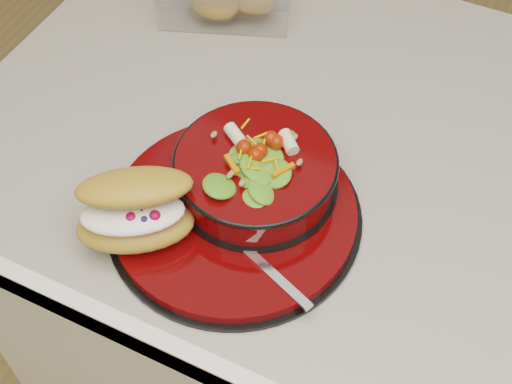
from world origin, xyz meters
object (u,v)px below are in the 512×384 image
at_px(island_counter, 372,326).
at_px(fork, 260,262).
at_px(salad_bowl, 256,168).
at_px(croissant, 136,211).
at_px(dinner_plate, 235,213).

distance_m(island_counter, fork, 0.53).
height_order(salad_bowl, croissant, salad_bowl).
height_order(island_counter, croissant, croissant).
bearing_deg(salad_bowl, island_counter, 37.97).
xyz_separation_m(dinner_plate, salad_bowl, (0.01, 0.04, 0.04)).
bearing_deg(salad_bowl, dinner_plate, -98.80).
bearing_deg(croissant, dinner_plate, 9.66).
bearing_deg(dinner_plate, island_counter, 45.15).
height_order(croissant, fork, croissant).
distance_m(salad_bowl, croissant, 0.15).
height_order(island_counter, dinner_plate, dinner_plate).
height_order(dinner_plate, croissant, croissant).
relative_size(island_counter, fork, 8.46).
bearing_deg(fork, croissant, 120.05).
bearing_deg(salad_bowl, fork, -61.81).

